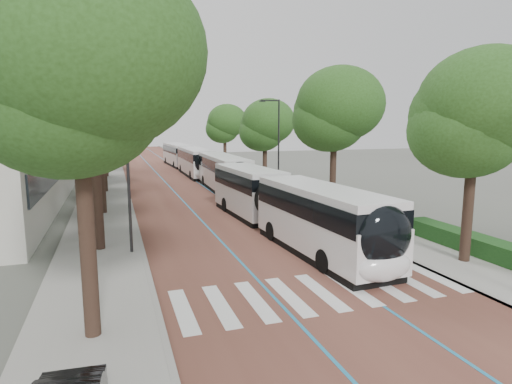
% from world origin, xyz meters
% --- Properties ---
extents(ground, '(160.00, 160.00, 0.00)m').
position_xyz_m(ground, '(0.00, 0.00, 0.00)').
color(ground, '#51544C').
rests_on(ground, ground).
extents(road, '(11.00, 140.00, 0.02)m').
position_xyz_m(road, '(0.00, 40.00, 0.01)').
color(road, brown).
rests_on(road, ground).
extents(sidewalk_left, '(4.00, 140.00, 0.12)m').
position_xyz_m(sidewalk_left, '(-7.50, 40.00, 0.06)').
color(sidewalk_left, '#999791').
rests_on(sidewalk_left, ground).
extents(sidewalk_right, '(4.00, 140.00, 0.12)m').
position_xyz_m(sidewalk_right, '(7.50, 40.00, 0.06)').
color(sidewalk_right, '#999791').
rests_on(sidewalk_right, ground).
extents(kerb_left, '(0.20, 140.00, 0.14)m').
position_xyz_m(kerb_left, '(-5.60, 40.00, 0.06)').
color(kerb_left, gray).
rests_on(kerb_left, ground).
extents(kerb_right, '(0.20, 140.00, 0.14)m').
position_xyz_m(kerb_right, '(5.60, 40.00, 0.06)').
color(kerb_right, gray).
rests_on(kerb_right, ground).
extents(zebra_crossing, '(10.55, 3.60, 0.01)m').
position_xyz_m(zebra_crossing, '(0.20, 1.00, 0.03)').
color(zebra_crossing, silver).
rests_on(zebra_crossing, ground).
extents(lane_line_left, '(0.12, 126.00, 0.01)m').
position_xyz_m(lane_line_left, '(-1.60, 40.00, 0.02)').
color(lane_line_left, teal).
rests_on(lane_line_left, road).
extents(lane_line_right, '(0.12, 126.00, 0.01)m').
position_xyz_m(lane_line_right, '(1.60, 40.00, 0.02)').
color(lane_line_right, teal).
rests_on(lane_line_right, road).
extents(streetlight_far, '(1.82, 0.20, 8.00)m').
position_xyz_m(streetlight_far, '(6.62, 22.00, 4.82)').
color(streetlight_far, '#29292B').
rests_on(streetlight_far, sidewalk_right).
extents(lamp_post_left, '(0.14, 0.14, 8.00)m').
position_xyz_m(lamp_post_left, '(-6.10, 8.00, 4.12)').
color(lamp_post_left, '#29292B').
rests_on(lamp_post_left, sidewalk_left).
extents(trees_left, '(6.24, 60.86, 9.85)m').
position_xyz_m(trees_left, '(-7.50, 25.42, 6.76)').
color(trees_left, black).
rests_on(trees_left, ground).
extents(trees_right, '(5.97, 47.40, 9.35)m').
position_xyz_m(trees_right, '(7.70, 20.43, 6.24)').
color(trees_right, black).
rests_on(trees_right, ground).
extents(lead_bus, '(3.46, 18.50, 3.20)m').
position_xyz_m(lead_bus, '(2.08, 8.97, 1.63)').
color(lead_bus, black).
rests_on(lead_bus, ground).
extents(bus_queued_0, '(2.84, 12.46, 3.20)m').
position_xyz_m(bus_queued_0, '(2.83, 25.25, 1.62)').
color(bus_queued_0, silver).
rests_on(bus_queued_0, ground).
extents(bus_queued_1, '(2.62, 12.42, 3.20)m').
position_xyz_m(bus_queued_1, '(2.57, 37.86, 1.62)').
color(bus_queued_1, silver).
rests_on(bus_queued_1, ground).
extents(bus_queued_2, '(2.96, 12.48, 3.20)m').
position_xyz_m(bus_queued_2, '(2.43, 51.15, 1.62)').
color(bus_queued_2, silver).
rests_on(bus_queued_2, ground).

